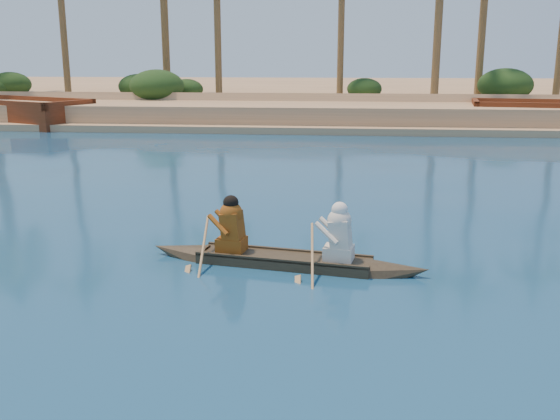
# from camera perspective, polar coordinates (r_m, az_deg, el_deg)

# --- Properties ---
(sandy_embankment) EXTENTS (150.00, 51.00, 1.50)m
(sandy_embankment) POSITION_cam_1_polar(r_m,az_deg,el_deg) (57.21, 12.96, 10.10)
(sandy_embankment) COLOR tan
(sandy_embankment) RESTS_ON ground
(shrub_cluster) EXTENTS (100.00, 6.00, 2.40)m
(shrub_cluster) POSITION_cam_1_polar(r_m,az_deg,el_deg) (41.96, 15.52, 9.65)
(shrub_cluster) COLOR #1C3915
(shrub_cluster) RESTS_ON ground
(canoe) EXTENTS (5.49, 1.64, 1.50)m
(canoe) POSITION_cam_1_polar(r_m,az_deg,el_deg) (11.89, 0.36, -3.75)
(canoe) COLOR #3B3220
(canoe) RESTS_ON ground
(barge_left) EXTENTS (11.50, 7.76, 1.83)m
(barge_left) POSITION_cam_1_polar(r_m,az_deg,el_deg) (40.79, -23.68, 8.10)
(barge_left) COLOR maroon
(barge_left) RESTS_ON ground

